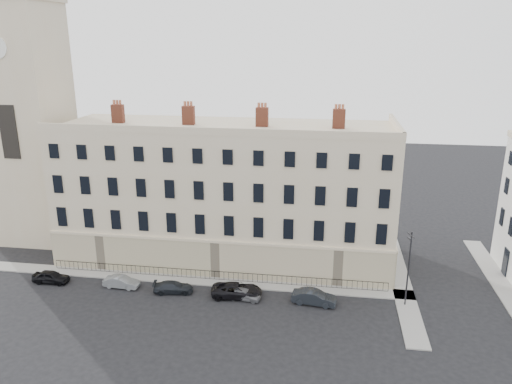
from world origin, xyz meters
TOP-DOWN VIEW (x-y plane):
  - ground at (0.00, 0.00)m, footprint 160.00×160.00m
  - terrace at (-5.97, 11.97)m, footprint 36.22×12.22m
  - church_tower at (-30.00, 14.00)m, footprint 8.00×8.13m
  - pavement_terrace at (-10.00, 5.00)m, footprint 48.00×2.00m
  - pavement_east_return at (13.00, 8.00)m, footprint 2.00×24.00m
  - pavement_adjacent at (23.00, 10.00)m, footprint 2.00×20.00m
  - railings at (-6.00, 5.40)m, footprint 35.00×0.04m
  - car_a at (-22.41, 2.43)m, footprint 3.74×1.53m
  - car_b at (-14.89, 2.53)m, footprint 3.65×1.45m
  - car_c at (-9.41, 2.28)m, footprint 4.08×2.16m
  - car_d at (-3.08, 2.38)m, footprint 5.08×2.69m
  - car_e at (-2.29, 1.97)m, footprint 3.44×1.74m
  - car_f at (4.35, 2.11)m, footprint 4.31×1.92m
  - streetlamp at (12.78, 2.99)m, footprint 0.62×1.56m

SIDE VIEW (x-z plane):
  - ground at x=0.00m, z-range 0.00..0.00m
  - pavement_terrace at x=-10.00m, z-range 0.00..0.12m
  - pavement_east_return at x=13.00m, z-range 0.00..0.12m
  - pavement_adjacent at x=23.00m, z-range 0.00..0.12m
  - railings at x=-6.00m, z-range 0.07..1.03m
  - car_e at x=-2.29m, z-range 0.00..1.12m
  - car_c at x=-9.41m, z-range 0.00..1.13m
  - car_b at x=-14.89m, z-range 0.00..1.18m
  - car_a at x=-22.41m, z-range 0.00..1.27m
  - car_d at x=-3.08m, z-range 0.00..1.36m
  - car_f at x=4.35m, z-range 0.00..1.37m
  - streetlamp at x=12.78m, z-range 0.40..7.83m
  - terrace at x=-5.97m, z-range -1.00..16.00m
  - church_tower at x=-30.00m, z-range -3.34..40.66m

